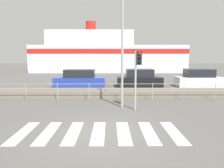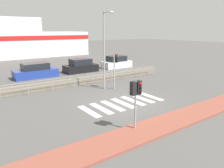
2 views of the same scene
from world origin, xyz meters
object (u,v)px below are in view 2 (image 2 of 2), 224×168
(traffic_light_near, at_px, (136,92))
(parked_car_white, at_px, (117,63))
(streetlamp, at_px, (106,42))
(parked_car_black, at_px, (81,66))
(traffic_light_far, at_px, (115,64))
(ferry_boat, at_px, (10,41))
(parked_car_blue, at_px, (36,71))

(traffic_light_near, relative_size, parked_car_white, 0.64)
(streetlamp, xyz_separation_m, parked_car_black, (1.99, 8.33, -3.31))
(traffic_light_near, distance_m, traffic_light_far, 7.98)
(traffic_light_near, xyz_separation_m, traffic_light_far, (3.91, 6.95, 0.17))
(traffic_light_far, bearing_deg, parked_car_black, 81.80)
(ferry_boat, height_order, parked_car_black, ferry_boat)
(parked_car_blue, relative_size, parked_car_black, 1.12)
(parked_car_blue, distance_m, parked_car_black, 5.36)
(traffic_light_near, bearing_deg, traffic_light_far, 60.62)
(traffic_light_near, height_order, parked_car_black, traffic_light_near)
(parked_car_black, bearing_deg, parked_car_blue, -180.00)
(streetlamp, height_order, parked_car_blue, streetlamp)
(parked_car_blue, relative_size, parked_car_white, 1.12)
(ferry_boat, xyz_separation_m, parked_car_white, (8.95, -20.28, -2.33))
(traffic_light_near, xyz_separation_m, parked_car_blue, (-0.19, 15.64, -1.35))
(traffic_light_near, distance_m, parked_car_white, 18.91)
(traffic_light_near, height_order, parked_car_blue, traffic_light_near)
(streetlamp, xyz_separation_m, ferry_boat, (-1.58, 28.61, -0.98))
(traffic_light_near, bearing_deg, parked_car_white, 56.02)
(streetlamp, bearing_deg, parked_car_black, 76.57)
(parked_car_black, bearing_deg, parked_car_white, -0.00)
(ferry_boat, distance_m, parked_car_white, 22.29)
(traffic_light_near, bearing_deg, parked_car_black, 71.72)
(traffic_light_near, xyz_separation_m, parked_car_black, (5.17, 15.64, -1.34))
(traffic_light_near, bearing_deg, streetlamp, 66.51)
(parked_car_black, height_order, parked_car_white, parked_car_white)
(traffic_light_near, bearing_deg, parked_car_blue, 90.71)
(parked_car_white, bearing_deg, streetlamp, -131.46)
(traffic_light_near, relative_size, ferry_boat, 0.10)
(traffic_light_near, relative_size, parked_car_black, 0.64)
(traffic_light_far, height_order, parked_car_black, traffic_light_far)
(streetlamp, relative_size, parked_car_blue, 1.44)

